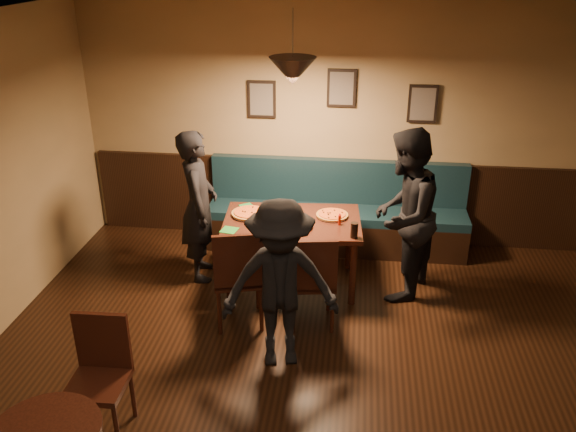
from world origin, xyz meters
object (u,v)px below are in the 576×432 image
object	(u,v)px
chair_near_left	(238,274)
cafe_chair_far	(97,382)
booth_bench	(336,209)
diner_right	(404,216)
soda_glass	(354,230)
chair_near_right	(312,278)
tabasco_bottle	(340,219)
dining_table	(292,252)
diner_front	(280,285)
diner_left	(199,206)

from	to	relation	value
chair_near_left	cafe_chair_far	bearing A→B (deg)	-129.55
booth_bench	chair_near_left	size ratio (longest dim) A/B	2.94
booth_bench	diner_right	size ratio (longest dim) A/B	1.71
booth_bench	diner_right	world-z (taller)	diner_right
chair_near_left	soda_glass	world-z (taller)	chair_near_left
chair_near_right	tabasco_bottle	distance (m)	0.74
booth_bench	dining_table	xyz separation A→B (m)	(-0.42, -0.89, -0.13)
diner_right	tabasco_bottle	distance (m)	0.63
diner_right	chair_near_right	bearing A→B (deg)	-31.93
diner_right	diner_front	distance (m)	1.64
diner_right	soda_glass	size ratio (longest dim) A/B	11.44
chair_near_left	diner_front	distance (m)	0.76
chair_near_left	diner_front	bearing A→B (deg)	-63.62
chair_near_left	diner_left	size ratio (longest dim) A/B	0.62
diner_left	tabasco_bottle	xyz separation A→B (m)	(1.47, -0.13, -0.01)
tabasco_bottle	chair_near_right	bearing A→B (deg)	-109.39
booth_bench	diner_right	bearing A→B (deg)	-53.49
booth_bench	diner_front	bearing A→B (deg)	-99.54
chair_near_right	diner_right	size ratio (longest dim) A/B	0.55
booth_bench	diner_left	distance (m)	1.66
dining_table	diner_right	size ratio (longest dim) A/B	0.79
diner_front	cafe_chair_far	size ratio (longest dim) A/B	1.64
dining_table	chair_near_left	bearing A→B (deg)	-123.61
diner_right	diner_front	xyz separation A→B (m)	(-1.06, -1.24, -0.12)
dining_table	chair_near_right	distance (m)	0.73
booth_bench	diner_left	bearing A→B (deg)	-149.91
diner_front	chair_near_right	bearing A→B (deg)	59.41
diner_left	soda_glass	size ratio (longest dim) A/B	10.64
dining_table	diner_left	world-z (taller)	diner_left
chair_near_right	cafe_chair_far	size ratio (longest dim) A/B	1.05
chair_near_right	soda_glass	world-z (taller)	chair_near_right
dining_table	diner_front	size ratio (longest dim) A/B	0.92
dining_table	chair_near_left	xyz separation A→B (m)	(-0.42, -0.74, 0.14)
chair_near_left	soda_glass	bearing A→B (deg)	7.85
booth_bench	tabasco_bottle	bearing A→B (deg)	-85.98
chair_near_left	chair_near_right	xyz separation A→B (m)	(0.68, 0.07, -0.03)
diner_right	tabasco_bottle	size ratio (longest dim) A/B	13.45
chair_near_right	diner_front	size ratio (longest dim) A/B	0.64
booth_bench	diner_left	size ratio (longest dim) A/B	1.84
chair_near_left	dining_table	bearing A→B (deg)	46.23
diner_left	tabasco_bottle	bearing A→B (deg)	-106.60
booth_bench	chair_near_right	bearing A→B (deg)	-95.60
chair_near_left	diner_left	bearing A→B (deg)	110.45
booth_bench	tabasco_bottle	world-z (taller)	booth_bench
chair_near_right	diner_right	world-z (taller)	diner_right
diner_left	diner_front	bearing A→B (deg)	-154.27
dining_table	soda_glass	size ratio (longest dim) A/B	9.05
diner_left	cafe_chair_far	size ratio (longest dim) A/B	1.78
chair_near_left	soda_glass	size ratio (longest dim) A/B	6.65
dining_table	chair_near_left	size ratio (longest dim) A/B	1.36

